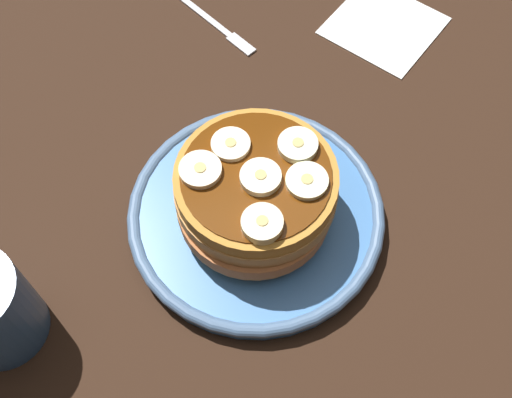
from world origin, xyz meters
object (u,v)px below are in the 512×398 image
(banana_slice_4, at_px, (235,142))
(pancake_stack, at_px, (256,193))
(banana_slice_1, at_px, (307,181))
(banana_slice_3, at_px, (262,224))
(banana_slice_2, at_px, (200,170))
(plate, at_px, (256,214))
(banana_slice_5, at_px, (297,145))
(napkin, at_px, (384,25))
(fork, at_px, (217,25))
(banana_slice_0, at_px, (258,179))

(banana_slice_4, bearing_deg, pancake_stack, 172.33)
(banana_slice_1, relative_size, banana_slice_3, 1.05)
(banana_slice_2, height_order, banana_slice_4, same)
(plate, height_order, pancake_stack, pancake_stack)
(banana_slice_5, bearing_deg, napkin, -63.77)
(fork, bearing_deg, banana_slice_1, 161.37)
(banana_slice_2, distance_m, fork, 0.25)
(banana_slice_3, distance_m, fork, 0.31)
(banana_slice_3, bearing_deg, banana_slice_5, -58.71)
(pancake_stack, relative_size, banana_slice_3, 4.36)
(pancake_stack, xyz_separation_m, banana_slice_0, (-0.01, 0.00, 0.03))
(pancake_stack, height_order, napkin, pancake_stack)
(pancake_stack, xyz_separation_m, banana_slice_4, (0.03, -0.00, 0.03))
(banana_slice_4, bearing_deg, banana_slice_0, 170.75)
(banana_slice_1, xyz_separation_m, banana_slice_2, (0.06, 0.06, 0.00))
(banana_slice_0, bearing_deg, pancake_stack, -17.16)
(pancake_stack, relative_size, fork, 1.11)
(banana_slice_4, bearing_deg, banana_slice_3, 158.77)
(fork, bearing_deg, plate, 152.94)
(banana_slice_5, xyz_separation_m, napkin, (0.11, -0.22, -0.08))
(plate, bearing_deg, fork, -27.06)
(banana_slice_1, bearing_deg, fork, -18.63)
(banana_slice_1, distance_m, fork, 0.28)
(banana_slice_0, relative_size, banana_slice_2, 0.96)
(banana_slice_1, relative_size, fork, 0.27)
(banana_slice_4, distance_m, napkin, 0.28)
(pancake_stack, distance_m, banana_slice_2, 0.06)
(pancake_stack, distance_m, banana_slice_1, 0.05)
(banana_slice_1, distance_m, banana_slice_5, 0.04)
(banana_slice_0, bearing_deg, banana_slice_4, -9.25)
(banana_slice_3, height_order, fork, banana_slice_3)
(banana_slice_2, bearing_deg, banana_slice_4, -81.97)
(napkin, bearing_deg, fork, 52.83)
(banana_slice_0, relative_size, banana_slice_5, 1.00)
(banana_slice_0, xyz_separation_m, napkin, (0.11, -0.26, -0.08))
(banana_slice_3, bearing_deg, banana_slice_0, -33.37)
(banana_slice_1, xyz_separation_m, banana_slice_3, (-0.01, 0.05, 0.00))
(plate, bearing_deg, banana_slice_3, 148.56)
(pancake_stack, bearing_deg, banana_slice_2, 50.07)
(banana_slice_1, distance_m, napkin, 0.28)
(banana_slice_1, height_order, banana_slice_4, same)
(plate, relative_size, banana_slice_0, 6.86)
(fork, bearing_deg, napkin, -127.17)
(pancake_stack, distance_m, fork, 0.25)
(banana_slice_0, relative_size, banana_slice_1, 0.97)
(banana_slice_0, distance_m, napkin, 0.30)
(banana_slice_0, height_order, napkin, banana_slice_0)
(banana_slice_4, bearing_deg, banana_slice_2, 98.03)
(banana_slice_0, bearing_deg, banana_slice_3, 146.63)
(plate, relative_size, banana_slice_4, 7.03)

